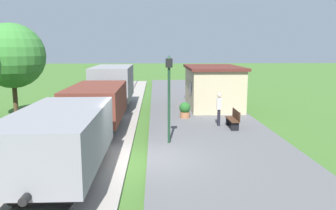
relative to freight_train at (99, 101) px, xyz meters
name	(u,v)px	position (x,y,z in m)	size (l,w,h in m)	color
ground_plane	(142,165)	(2.40, -5.40, -1.51)	(160.00, 160.00, 0.00)	#3D6628
platform_slab	(228,160)	(5.60, -5.40, -1.38)	(6.00, 60.00, 0.25)	#565659
track_ballast	(76,164)	(0.00, -5.40, -1.45)	(3.80, 60.00, 0.12)	gray
rail_near	(96,160)	(0.72, -5.40, -1.32)	(0.07, 60.00, 0.14)	slate
rail_far	(56,161)	(-0.72, -5.40, -1.32)	(0.07, 60.00, 0.14)	slate
freight_train	(99,101)	(0.00, 0.00, 0.00)	(2.50, 19.40, 2.72)	gray
station_hut	(213,87)	(6.80, 5.10, 0.15)	(3.50, 5.80, 2.78)	tan
bench_near_hut	(234,119)	(6.86, -0.87, -0.78)	(0.42, 1.50, 0.91)	#422819
bench_down_platform	(202,90)	(6.86, 10.58, -0.78)	(0.42, 1.50, 0.91)	#422819
person_waiting	(219,108)	(6.21, -0.29, -0.32)	(0.29, 0.41, 1.71)	black
potted_planter	(185,110)	(4.62, 1.67, -0.78)	(0.64, 0.64, 0.92)	#9E6642
lamp_post_near	(169,83)	(3.49, -3.43, 1.30)	(0.28, 0.28, 3.70)	#193823
tree_trackside_far	(12,56)	(-5.67, 3.47, 2.25)	(3.90, 3.90, 5.72)	#4C3823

